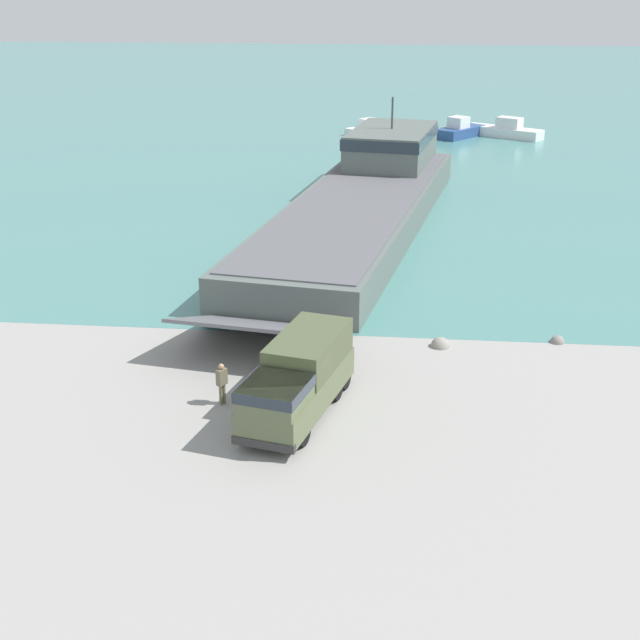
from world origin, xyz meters
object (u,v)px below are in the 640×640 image
landing_craft (366,196)px  moored_boat_c (373,129)px  military_truck (298,378)px  soldier_on_ramp (222,381)px  moored_boat_a (460,130)px  moored_boat_b (504,130)px

landing_craft → moored_boat_c: 35.58m
landing_craft → military_truck: 29.57m
military_truck → soldier_on_ramp: bearing=-86.0°
landing_craft → moored_boat_c: landing_craft is taller
military_truck → moored_boat_c: 65.10m
military_truck → moored_boat_c: size_ratio=1.18×
military_truck → moored_boat_a: military_truck is taller
moored_boat_a → landing_craft: bearing=-66.4°
moored_boat_a → moored_boat_c: 9.26m
soldier_on_ramp → moored_boat_c: soldier_on_ramp is taller
landing_craft → moored_boat_a: (8.13, 34.41, -1.02)m
military_truck → moored_boat_a: size_ratio=1.21×
moored_boat_a → moored_boat_b: (4.64, 0.54, -0.02)m
soldier_on_ramp → moored_boat_b: moored_boat_b is taller
soldier_on_ramp → moored_boat_b: (17.03, 63.98, -0.34)m
moored_boat_b → moored_boat_c: 13.84m
soldier_on_ramp → moored_boat_a: size_ratio=0.28×
moored_boat_c → moored_boat_a: bearing=32.5°
landing_craft → military_truck: (-1.09, -29.54, -0.20)m
landing_craft → moored_boat_b: 37.23m
landing_craft → moored_boat_a: 35.37m
moored_boat_a → moored_boat_b: bearing=43.6°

